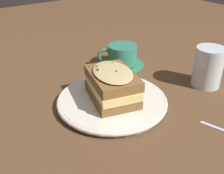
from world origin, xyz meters
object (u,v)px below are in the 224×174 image
teacup_with_saucer (122,56)px  sandwich (112,85)px  dinner_plate (112,101)px  water_glass (208,67)px

teacup_with_saucer → sandwich: bearing=73.6°
dinner_plate → water_glass: water_glass is taller
sandwich → teacup_with_saucer: size_ratio=1.17×
dinner_plate → teacup_with_saucer: 0.23m
sandwich → water_glass: 0.27m
dinner_plate → teacup_with_saucer: size_ratio=1.92×
water_glass → teacup_with_saucer: bearing=-155.0°
sandwich → water_glass: water_glass is taller
teacup_with_saucer → water_glass: (0.24, 0.11, 0.02)m
teacup_with_saucer → water_glass: 0.26m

